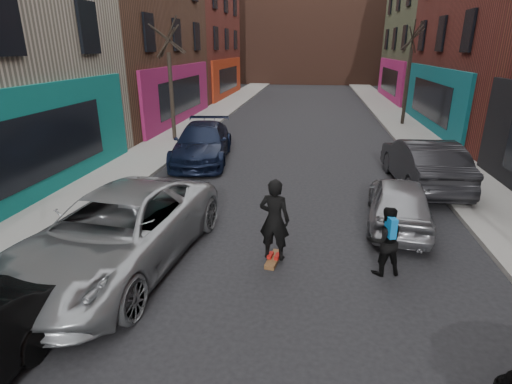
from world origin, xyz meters
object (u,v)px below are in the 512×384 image
(tree_right_far, at_px, (409,65))
(skateboarder, at_px, (274,220))
(parked_right_far, at_px, (399,201))
(tree_left_far, at_px, (170,72))
(parked_left_far, at_px, (118,231))
(pedestrian, at_px, (385,241))
(skateboard, at_px, (274,259))
(parked_left_end, at_px, (202,143))
(parked_right_end, at_px, (423,163))

(tree_right_far, distance_m, skateboarder, 18.71)
(parked_right_far, bearing_deg, tree_left_far, -36.37)
(parked_left_far, height_order, pedestrian, parked_left_far)
(skateboarder, bearing_deg, tree_left_far, -52.08)
(parked_left_far, relative_size, skateboard, 7.43)
(tree_left_far, xyz_separation_m, tree_right_far, (12.40, 6.00, 0.15))
(parked_left_far, xyz_separation_m, pedestrian, (5.63, 0.48, -0.06))
(parked_left_end, bearing_deg, pedestrian, -60.05)
(parked_right_far, distance_m, skateboard, 4.02)
(parked_left_far, xyz_separation_m, parked_right_end, (7.81, 6.57, -0.00))
(parked_left_end, xyz_separation_m, parked_right_end, (8.32, -2.02, 0.06))
(parked_right_far, height_order, skateboard, parked_right_far)
(tree_right_far, relative_size, parked_right_end, 1.36)
(parked_right_far, bearing_deg, pedestrian, 80.94)
(parked_right_end, relative_size, skateboard, 6.25)
(tree_right_far, distance_m, parked_left_end, 14.04)
(parked_left_end, distance_m, pedestrian, 10.17)
(tree_right_far, xyz_separation_m, skateboarder, (-6.11, -17.50, -2.51))
(tree_right_far, bearing_deg, parked_right_end, -97.87)
(parked_left_far, xyz_separation_m, skateboard, (3.31, 0.63, -0.78))
(parked_left_end, height_order, parked_right_far, parked_left_end)
(skateboarder, bearing_deg, parked_right_end, -117.98)
(parked_left_far, bearing_deg, skateboarder, 16.61)
(parked_right_end, bearing_deg, skateboard, 48.92)
(parked_left_end, xyz_separation_m, parked_right_far, (6.92, -5.48, -0.10))
(parked_right_end, distance_m, skateboarder, 7.45)
(parked_left_far, bearing_deg, skateboard, 16.61)
(skateboard, height_order, pedestrian, pedestrian)
(tree_left_far, xyz_separation_m, parked_right_far, (9.40, -9.03, -2.71))
(parked_left_far, distance_m, parked_right_end, 10.20)
(parked_left_end, xyz_separation_m, skateboard, (3.82, -7.96, -0.72))
(parked_right_far, distance_m, pedestrian, 2.74)
(skateboarder, bearing_deg, tree_right_far, -99.99)
(parked_right_end, bearing_deg, parked_left_far, 36.19)
(tree_left_far, xyz_separation_m, parked_right_end, (10.80, -5.57, -2.56))
(tree_left_far, bearing_deg, parked_left_far, -76.17)
(parked_right_end, bearing_deg, tree_right_far, -101.73)
(tree_right_far, height_order, parked_right_end, tree_right_far)
(parked_left_end, height_order, parked_right_end, parked_right_end)
(parked_left_far, xyz_separation_m, parked_left_end, (-0.51, 8.59, -0.06))
(skateboard, bearing_deg, tree_left_far, 127.92)
(tree_left_far, relative_size, pedestrian, 4.30)
(parked_right_end, relative_size, skateboarder, 2.71)
(parked_right_far, relative_size, pedestrian, 2.59)
(tree_right_far, bearing_deg, skateboarder, -109.23)
(skateboard, height_order, skateboarder, skateboarder)
(pedestrian, bearing_deg, parked_right_far, -120.93)
(skateboard, bearing_deg, parked_right_end, 62.02)
(parked_left_far, height_order, parked_right_end, parked_left_far)
(tree_right_far, xyz_separation_m, parked_right_far, (-3.00, -15.03, -2.86))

